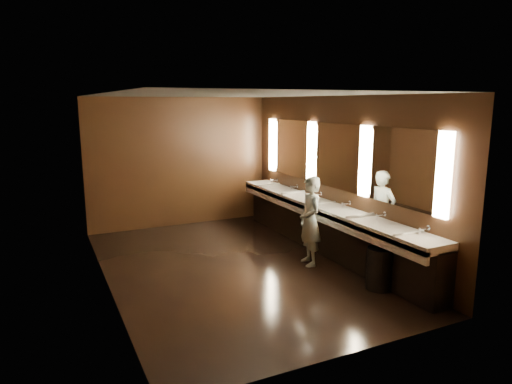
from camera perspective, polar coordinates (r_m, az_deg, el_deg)
floor at (r=7.68m, az=-2.74°, el=-9.33°), size 6.00×6.00×0.00m
ceiling at (r=7.20m, az=-2.95°, el=12.04°), size 4.00×6.00×0.02m
wall_back at (r=10.11m, az=-9.50°, el=3.69°), size 4.00×0.02×2.80m
wall_front at (r=4.76m, az=11.43°, el=-4.76°), size 4.00×0.02×2.80m
wall_left at (r=6.80m, az=-18.56°, el=-0.34°), size 0.02×6.00×2.80m
wall_right at (r=8.28m, az=10.02°, el=2.05°), size 0.02×6.00×2.80m
sink_counter at (r=8.35m, az=8.65°, el=-4.18°), size 0.55×5.40×1.01m
mirror_band at (r=8.22m, az=9.99°, el=4.45°), size 0.06×5.03×1.15m
person at (r=7.64m, az=6.77°, el=-3.62°), size 0.45×0.60×1.50m
trash_bin at (r=6.98m, az=15.24°, el=-9.20°), size 0.51×0.51×0.61m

